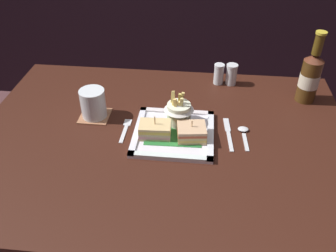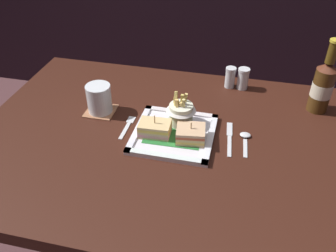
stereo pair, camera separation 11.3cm
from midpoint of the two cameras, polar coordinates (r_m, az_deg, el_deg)
dining_table at (r=1.20m, az=-3.57°, el=-5.05°), size 1.21×0.89×0.72m
square_plate at (r=1.15m, az=-1.89°, el=-1.29°), size 0.25×0.25×0.02m
sandwich_half_left at (r=1.13m, az=-4.92°, el=-0.69°), size 0.10×0.07×0.07m
sandwich_half_right at (r=1.11m, az=0.86°, el=-1.09°), size 0.10×0.09×0.06m
fries_cup at (r=1.16m, az=-1.06°, el=2.45°), size 0.10×0.10×0.12m
beer_bottle at (r=1.35m, az=19.36°, el=7.39°), size 0.07×0.07×0.26m
drink_coaster at (r=1.28m, az=-13.98°, el=1.48°), size 0.10×0.10×0.00m
water_glass at (r=1.25m, az=-14.27°, el=3.15°), size 0.08×0.08×0.10m
fork at (r=1.19m, az=-9.45°, el=-0.57°), size 0.02×0.13×0.00m
knife at (r=1.17m, az=6.82°, el=-1.14°), size 0.03×0.17×0.00m
spoon at (r=1.17m, az=9.22°, el=-1.07°), size 0.04×0.12×0.01m
salt_shaker at (r=1.42m, az=5.76°, el=7.94°), size 0.04×0.04×0.08m
pepper_shaker at (r=1.42m, az=7.74°, el=7.83°), size 0.04×0.04×0.08m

